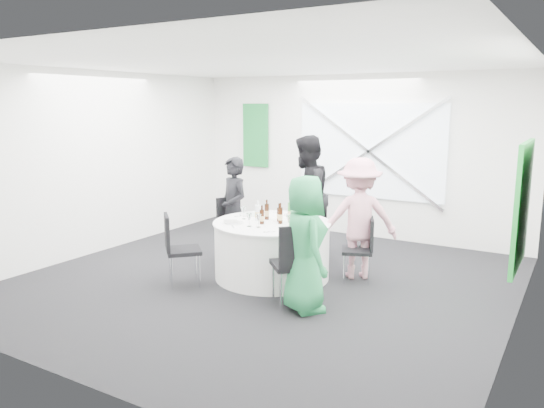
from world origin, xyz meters
The scene contains 50 objects.
floor centered at (0.00, 0.00, 0.00)m, with size 6.00×6.00×0.00m, color black.
ceiling centered at (0.00, 0.00, 2.80)m, with size 6.00×6.00×0.00m, color white.
wall_back centered at (0.00, 3.00, 1.40)m, with size 6.00×6.00×0.00m, color white.
wall_front centered at (0.00, -3.00, 1.40)m, with size 6.00×6.00×0.00m, color white.
wall_left centered at (-3.00, 0.00, 1.40)m, with size 6.00×6.00×0.00m, color white.
wall_right centered at (3.00, 0.00, 1.40)m, with size 6.00×6.00×0.00m, color white.
window_panel centered at (0.30, 2.96, 1.50)m, with size 2.60×0.03×1.60m, color white.
window_brace_a centered at (0.30, 2.92, 1.50)m, with size 0.05×0.05×3.16m, color silver.
window_brace_b centered at (0.30, 2.92, 1.50)m, with size 0.05×0.05×3.16m, color silver.
green_banner centered at (-2.00, 2.95, 1.70)m, with size 0.55×0.04×1.20m, color #156D37.
green_sign centered at (2.94, 0.60, 1.20)m, with size 0.05×1.20×1.40m, color #18852A.
banquet_table centered at (0.00, 0.20, 0.38)m, with size 1.56×1.56×0.76m.
chair_back centered at (-0.07, 1.22, 0.52)m, with size 0.43×0.44×0.88m.
chair_back_left centered at (-0.96, 0.66, 0.54)m, with size 0.56×0.56×0.92m.
chair_back_right centered at (1.10, 0.66, 0.49)m, with size 0.51×0.50×0.85m.
chair_front_right centered at (0.77, -0.60, 0.58)m, with size 0.63×0.63×0.98m.
chair_front_left centered at (-0.87, -0.70, 0.54)m, with size 0.60×0.60×0.93m.
person_man_back_left centered at (-0.91, 0.62, 0.77)m, with size 0.56×0.37×1.54m, color black.
person_man_back centered at (-0.11, 1.41, 0.92)m, with size 0.89×0.49×1.84m, color black.
person_woman_pink centered at (0.98, 0.79, 0.80)m, with size 1.04×0.48×1.61m, color pink.
person_woman_green centered at (0.90, -0.60, 0.77)m, with size 0.75×0.49×1.53m, color #24864A.
plate_back centered at (0.04, 0.70, 0.77)m, with size 0.26×0.26×0.01m.
plate_back_left centered at (-0.49, 0.41, 0.77)m, with size 0.29×0.29×0.01m.
plate_back_right centered at (0.50, 0.42, 0.78)m, with size 0.25×0.25×0.04m.
plate_front_right centered at (0.49, -0.09, 0.78)m, with size 0.29×0.29×0.04m.
plate_front_left centered at (-0.38, -0.13, 0.77)m, with size 0.24×0.24×0.01m.
napkin centered at (-0.42, -0.15, 0.80)m, with size 0.17×0.12×0.05m, color silver.
beer_bottle_a centered at (-0.13, 0.29, 0.86)m, with size 0.06×0.06×0.27m.
beer_bottle_b centered at (0.07, 0.27, 0.85)m, with size 0.06×0.06×0.24m.
beer_bottle_c centered at (0.15, 0.17, 0.87)m, with size 0.06×0.06×0.27m.
beer_bottle_d centered at (-0.05, 0.02, 0.85)m, with size 0.06×0.06×0.25m.
green_water_bottle centered at (0.23, 0.30, 0.89)m, with size 0.08×0.08×0.33m.
clear_water_bottle centered at (-0.19, 0.16, 0.86)m, with size 0.08×0.08×0.27m.
wine_glass_a centered at (0.38, 0.11, 0.88)m, with size 0.07×0.07×0.17m.
wine_glass_b centered at (-0.42, 0.16, 0.88)m, with size 0.07×0.07×0.17m.
wine_glass_c centered at (-0.11, -0.18, 0.88)m, with size 0.07×0.07×0.17m.
wine_glass_d centered at (0.27, 0.53, 0.88)m, with size 0.07×0.07×0.17m.
wine_glass_e centered at (0.01, -0.16, 0.88)m, with size 0.07×0.07×0.17m.
wine_glass_f centered at (0.29, 0.41, 0.88)m, with size 0.07×0.07×0.17m.
wine_glass_g centered at (0.36, 0.01, 0.88)m, with size 0.07×0.07×0.17m.
fork_a centered at (0.14, 0.76, 0.76)m, with size 0.01×0.15×0.01m, color silver.
knife_a centered at (-0.22, 0.73, 0.76)m, with size 0.01×0.15×0.01m, color silver.
fork_b centered at (0.27, -0.31, 0.76)m, with size 0.01×0.15×0.01m, color silver.
knife_b centered at (0.53, -0.03, 0.76)m, with size 0.01×0.15×0.01m, color silver.
fork_c centered at (0.57, 0.29, 0.76)m, with size 0.01×0.15×0.01m, color silver.
knife_c centered at (0.40, 0.62, 0.76)m, with size 0.01×0.15×0.01m, color silver.
fork_d centered at (-0.43, 0.59, 0.76)m, with size 0.01×0.15×0.01m, color silver.
knife_d centered at (-0.57, 0.27, 0.76)m, with size 0.01×0.15×0.01m, color silver.
fork_e centered at (-0.53, -0.02, 0.76)m, with size 0.01×0.15×0.01m, color silver.
knife_e centered at (-0.28, -0.31, 0.76)m, with size 0.01×0.15×0.01m, color silver.
Camera 1 is at (3.49, -5.67, 2.29)m, focal length 35.00 mm.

